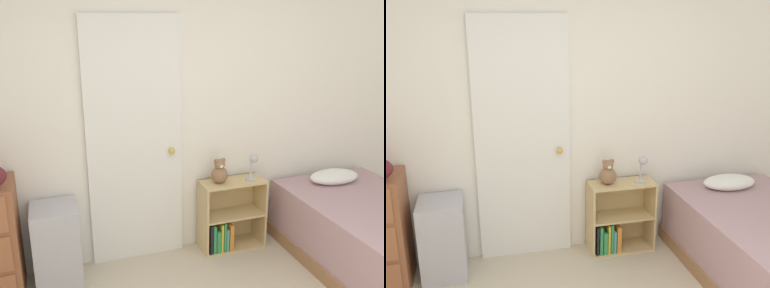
{
  "view_description": "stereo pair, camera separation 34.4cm",
  "coord_description": "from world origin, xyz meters",
  "views": [
    {
      "loc": [
        -0.92,
        -1.18,
        2.03
      ],
      "look_at": [
        0.19,
        1.94,
        1.05
      ],
      "focal_mm": 40.0,
      "sensor_mm": 36.0,
      "label": 1
    },
    {
      "loc": [
        -0.59,
        -1.28,
        2.03
      ],
      "look_at": [
        0.19,
        1.94,
        1.05
      ],
      "focal_mm": 40.0,
      "sensor_mm": 36.0,
      "label": 2
    }
  ],
  "objects": [
    {
      "name": "storage_bin",
      "position": [
        -0.92,
        1.98,
        0.33
      ],
      "size": [
        0.35,
        0.38,
        0.65
      ],
      "color": "#ADADB7",
      "rests_on": "ground_plane"
    },
    {
      "name": "wall_back",
      "position": [
        0.0,
        2.22,
        1.27
      ],
      "size": [
        10.0,
        0.06,
        2.55
      ],
      "color": "white",
      "rests_on": "ground_plane"
    },
    {
      "name": "desk_lamp",
      "position": [
        0.78,
        2.0,
        0.81
      ],
      "size": [
        0.1,
        0.1,
        0.24
      ],
      "color": "#B2B2B7",
      "rests_on": "bookshelf"
    },
    {
      "name": "door_closed",
      "position": [
        -0.23,
        2.17,
        1.03
      ],
      "size": [
        0.8,
        0.09,
        2.06
      ],
      "color": "white",
      "rests_on": "ground_plane"
    },
    {
      "name": "bookshelf",
      "position": [
        0.56,
        2.04,
        0.26
      ],
      "size": [
        0.58,
        0.27,
        0.64
      ],
      "color": "tan",
      "rests_on": "ground_plane"
    },
    {
      "name": "teddy_bear",
      "position": [
        0.48,
        2.03,
        0.74
      ],
      "size": [
        0.15,
        0.15,
        0.23
      ],
      "color": "#8C6647",
      "rests_on": "bookshelf"
    }
  ]
}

